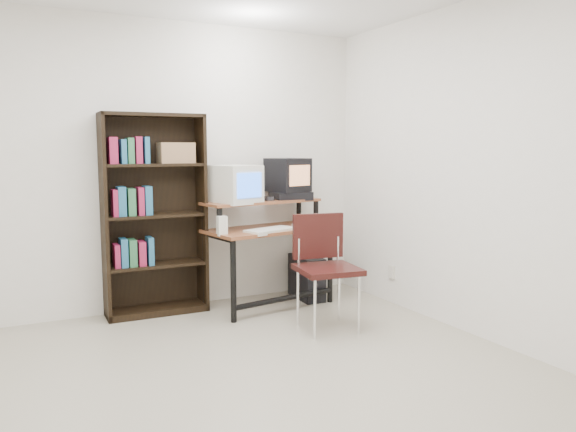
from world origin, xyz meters
name	(u,v)px	position (x,y,z in m)	size (l,w,h in m)	color
floor	(245,389)	(0.00, 0.00, -0.01)	(4.00, 4.00, 0.01)	#B6AD97
back_wall	(158,167)	(0.00, 2.00, 1.30)	(4.00, 0.01, 2.60)	white
front_wall	(527,210)	(0.00, -2.00, 1.30)	(4.00, 0.01, 2.60)	white
right_wall	(491,171)	(2.00, 0.00, 1.30)	(0.01, 4.00, 2.60)	white
computer_desk	(268,233)	(0.91, 1.62, 0.68)	(1.23, 0.75, 0.98)	brown
crt_monitor	(236,184)	(0.62, 1.66, 1.14)	(0.46, 0.46, 0.35)	silver
vcr	(291,196)	(1.21, 1.74, 1.01)	(0.36, 0.26, 0.08)	black
crt_tv	(288,175)	(1.21, 1.79, 1.21)	(0.41, 0.41, 0.32)	black
cd_spindle	(269,199)	(0.95, 1.67, 0.99)	(0.12, 0.12, 0.05)	#26262B
keyboard	(271,231)	(0.85, 1.42, 0.74)	(0.47, 0.21, 0.04)	silver
mousepad	(300,227)	(1.23, 1.58, 0.72)	(0.22, 0.18, 0.01)	black
mouse	(298,225)	(1.21, 1.58, 0.74)	(0.10, 0.06, 0.03)	white
desk_speaker	(222,226)	(0.40, 1.45, 0.80)	(0.08, 0.07, 0.17)	silver
pc_tower	(307,277)	(1.35, 1.66, 0.21)	(0.20, 0.45, 0.42)	black
school_chair	(324,258)	(1.05, 0.82, 0.58)	(0.52, 0.52, 0.93)	black
bookshelf	(154,212)	(-0.09, 1.86, 0.91)	(0.89, 0.31, 1.76)	black
wall_outlet	(391,272)	(1.99, 1.15, 0.30)	(0.02, 0.08, 0.12)	beige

